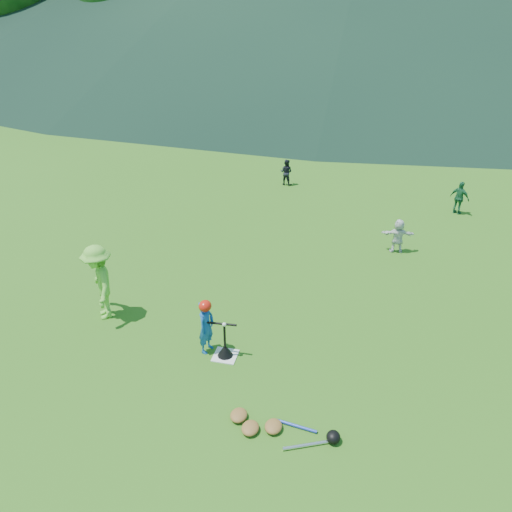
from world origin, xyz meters
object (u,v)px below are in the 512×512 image
at_px(fielder_d, 398,236).
at_px(fielder_b, 286,172).
at_px(batting_tee, 225,351).
at_px(equipment_pile, 273,427).
at_px(batter_child, 206,327).
at_px(fielder_c, 460,198).
at_px(adult_coach, 100,282).
at_px(home_plate, 225,356).

bearing_deg(fielder_d, fielder_b, -56.62).
relative_size(batting_tee, equipment_pile, 0.38).
xyz_separation_m(batter_child, batting_tee, (0.39, -0.10, -0.42)).
bearing_deg(batter_child, fielder_c, -19.51).
bearing_deg(fielder_c, fielder_b, 19.84).
xyz_separation_m(batter_child, adult_coach, (-2.53, 0.60, 0.28)).
distance_m(fielder_b, batting_tee, 9.95).
bearing_deg(fielder_b, equipment_pile, 109.64).
bearing_deg(batting_tee, home_plate, 0.00).
relative_size(fielder_c, fielder_d, 1.12).
distance_m(batter_child, fielder_b, 9.83).
distance_m(fielder_b, equipment_pile, 11.67).
height_order(fielder_b, fielder_c, fielder_c).
bearing_deg(batter_child, equipment_pile, -121.57).
height_order(home_plate, fielder_b, fielder_b).
bearing_deg(batter_child, fielder_b, 15.27).
relative_size(fielder_d, equipment_pile, 0.52).
distance_m(home_plate, batting_tee, 0.12).
relative_size(fielder_c, batting_tee, 1.54).
distance_m(adult_coach, equipment_pile, 4.84).
distance_m(adult_coach, fielder_b, 9.50).
height_order(home_plate, batting_tee, batting_tee).
bearing_deg(fielder_c, adult_coach, 77.76).
xyz_separation_m(fielder_b, equipment_pile, (1.95, -11.50, -0.40)).
bearing_deg(batting_tee, fielder_d, 58.90).
distance_m(fielder_b, fielder_c, 5.95).
xyz_separation_m(fielder_c, equipment_pile, (-3.83, -10.09, -0.46)).
bearing_deg(fielder_c, batting_tee, 92.58).
bearing_deg(fielder_b, batter_child, 101.67).
bearing_deg(fielder_c, home_plate, 92.58).
xyz_separation_m(batter_child, fielder_b, (-0.28, 9.82, -0.08)).
distance_m(fielder_d, batting_tee, 6.22).
bearing_deg(home_plate, fielder_c, 59.06).
height_order(batter_child, adult_coach, adult_coach).
relative_size(fielder_c, equipment_pile, 0.58).
relative_size(home_plate, equipment_pile, 0.25).
bearing_deg(batting_tee, adult_coach, 166.66).
xyz_separation_m(fielder_d, batting_tee, (-3.21, -5.32, -0.34)).
height_order(batter_child, fielder_c, batter_child).
bearing_deg(equipment_pile, batter_child, 134.80).
relative_size(batter_child, fielder_d, 1.18).
height_order(fielder_b, fielder_d, fielder_b).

